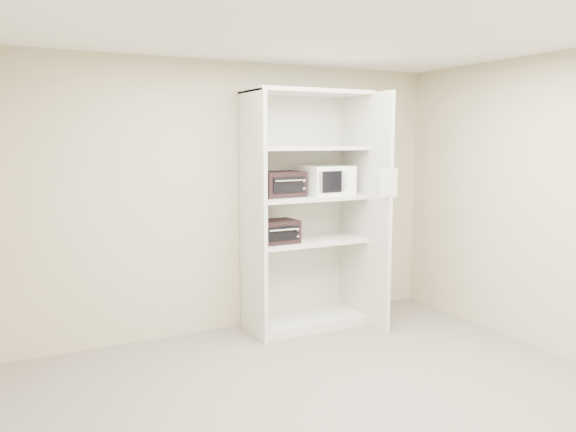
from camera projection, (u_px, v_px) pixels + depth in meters
name	position (u px, v px, depth m)	size (l,w,h in m)	color
floor	(343.00, 406.00, 4.12)	(4.50, 4.00, 0.01)	#6A645B
ceiling	(348.00, 24.00, 3.75)	(4.50, 4.00, 0.01)	white
wall_back	(239.00, 197.00, 5.70)	(4.50, 0.02, 2.70)	#B6A690
wall_right	(561.00, 207.00, 4.94)	(0.02, 4.00, 2.70)	#B6A690
shelving_unit	(310.00, 218.00, 5.76)	(1.24, 0.92, 2.42)	silver
microwave	(326.00, 180.00, 5.77)	(0.49, 0.38, 0.30)	white
toaster_oven_upper	(280.00, 184.00, 5.57)	(0.44, 0.33, 0.25)	black
toaster_oven_lower	(276.00, 232.00, 5.54)	(0.40, 0.31, 0.22)	black
paper_sign	(389.00, 183.00, 5.39)	(0.21, 0.01, 0.27)	white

